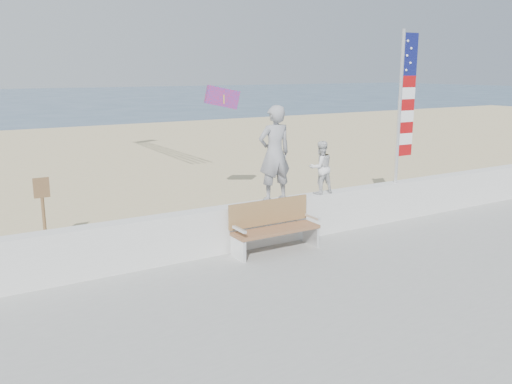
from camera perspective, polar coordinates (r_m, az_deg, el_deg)
ground at (r=9.48m, az=4.63°, el=-10.22°), size 220.00×220.00×0.00m
sand at (r=17.26m, az=-12.95°, el=0.22°), size 90.00×40.00×0.08m
seawall at (r=10.86m, az=-1.45°, el=-3.63°), size 30.00×0.35×0.90m
adult at (r=10.93m, az=1.96°, el=4.09°), size 0.73×0.51×1.93m
child at (r=11.67m, az=6.82°, el=2.58°), size 0.58×0.47×1.14m
bench at (r=10.69m, az=1.85°, el=-3.57°), size 1.80×0.57×1.00m
flag at (r=13.09m, az=15.32°, el=9.26°), size 0.50×0.08×3.50m
parafoil_kite at (r=14.82m, az=-3.50°, el=9.90°), size 0.99×0.48×0.66m
sign at (r=12.02m, az=-21.52°, el=-1.36°), size 0.32×0.07×1.46m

